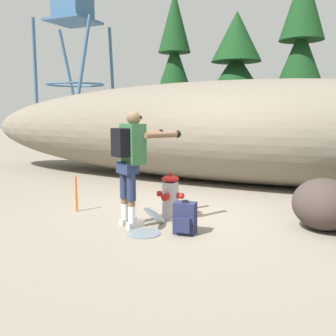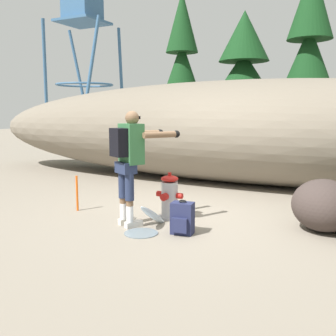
# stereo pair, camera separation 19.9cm
# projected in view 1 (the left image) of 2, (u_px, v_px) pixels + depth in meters

# --- Properties ---
(ground_plane) EXTENTS (56.00, 56.00, 0.04)m
(ground_plane) POSITION_uv_depth(u_px,v_px,m) (178.00, 218.00, 6.18)
(ground_plane) COLOR gray
(dirt_embankment) EXTENTS (15.07, 3.20, 2.40)m
(dirt_embankment) POSITION_uv_depth(u_px,v_px,m) (237.00, 132.00, 9.10)
(dirt_embankment) COLOR #756B5B
(dirt_embankment) RESTS_ON ground_plane
(fire_hydrant) EXTENTS (0.44, 0.39, 0.73)m
(fire_hydrant) POSITION_uv_depth(u_px,v_px,m) (170.00, 197.00, 6.04)
(fire_hydrant) COLOR #B2B2B7
(fire_hydrant) RESTS_ON ground_plane
(hydrant_water_jet) EXTENTS (0.47, 0.95, 0.50)m
(hydrant_water_jet) POSITION_uv_depth(u_px,v_px,m) (152.00, 220.00, 5.53)
(hydrant_water_jet) COLOR silver
(hydrant_water_jet) RESTS_ON ground_plane
(utility_worker) EXTENTS (0.81, 1.04, 1.68)m
(utility_worker) POSITION_uv_depth(u_px,v_px,m) (132.00, 154.00, 5.54)
(utility_worker) COLOR beige
(utility_worker) RESTS_ON ground_plane
(spare_backpack) EXTENTS (0.32, 0.32, 0.47)m
(spare_backpack) POSITION_uv_depth(u_px,v_px,m) (185.00, 218.00, 5.29)
(spare_backpack) COLOR #23284C
(spare_backpack) RESTS_ON ground_plane
(boulder_mid) EXTENTS (1.20, 1.24, 0.73)m
(boulder_mid) POSITION_uv_depth(u_px,v_px,m) (324.00, 204.00, 5.48)
(boulder_mid) COLOR #3E332F
(boulder_mid) RESTS_ON ground_plane
(boulder_small) EXTENTS (0.83, 0.79, 0.50)m
(boulder_small) POSITION_uv_depth(u_px,v_px,m) (325.00, 198.00, 6.41)
(boulder_small) COLOR #414730
(boulder_small) RESTS_ON ground_plane
(pine_tree_far_left) EXTENTS (1.92, 1.92, 6.22)m
(pine_tree_far_left) POSITION_uv_depth(u_px,v_px,m) (174.00, 63.00, 14.93)
(pine_tree_far_left) COLOR #47331E
(pine_tree_far_left) RESTS_ON ground_plane
(pine_tree_left) EXTENTS (2.83, 2.83, 5.28)m
(pine_tree_left) POSITION_uv_depth(u_px,v_px,m) (236.00, 71.00, 14.22)
(pine_tree_left) COLOR #47331E
(pine_tree_left) RESTS_ON ground_plane
(pine_tree_center) EXTENTS (2.24, 2.24, 6.35)m
(pine_tree_center) POSITION_uv_depth(u_px,v_px,m) (301.00, 53.00, 12.73)
(pine_tree_center) COLOR #47331E
(pine_tree_center) RESTS_ON ground_plane
(watchtower) EXTENTS (3.68, 3.68, 9.00)m
(watchtower) POSITION_uv_depth(u_px,v_px,m) (73.00, 7.00, 18.98)
(watchtower) COLOR #386089
(watchtower) RESTS_ON ground_plane
(survey_stake) EXTENTS (0.04, 0.04, 0.60)m
(survey_stake) POSITION_uv_depth(u_px,v_px,m) (76.00, 194.00, 6.46)
(survey_stake) COLOR #E55914
(survey_stake) RESTS_ON ground_plane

